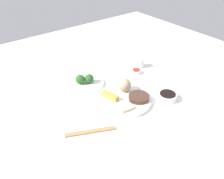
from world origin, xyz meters
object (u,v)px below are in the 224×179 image
teacup (140,63)px  chopsticks_pair (90,132)px  sauce_ramekin_sweet_and_sour (136,72)px  soy_sauce_bowl (167,97)px  broccoli_plate (86,84)px  main_plate (124,100)px

teacup → chopsticks_pair: (0.57, 0.30, -0.02)m
sauce_ramekin_sweet_and_sour → teacup: teacup is taller
sauce_ramekin_sweet_and_sour → soy_sauce_bowl: bearing=79.6°
broccoli_plate → main_plate: bearing=106.0°
main_plate → soy_sauce_bowl: bearing=146.8°
teacup → broccoli_plate: bearing=-4.1°
soy_sauce_bowl → sauce_ramekin_sweet_and_sour: (-0.05, -0.29, -0.01)m
main_plate → teacup: size_ratio=4.90×
main_plate → soy_sauce_bowl: soy_sauce_bowl is taller
broccoli_plate → chopsticks_pair: (0.19, 0.33, -0.00)m
main_plate → soy_sauce_bowl: 0.22m
teacup → chopsticks_pair: teacup is taller
soy_sauce_bowl → teacup: teacup is taller
broccoli_plate → sauce_ramekin_sweet_and_sour: bearing=166.5°
main_plate → teacup: bearing=-145.1°
main_plate → chopsticks_pair: size_ratio=1.27×
main_plate → chopsticks_pair: main_plate is taller
sauce_ramekin_sweet_and_sour → teacup: 0.09m
broccoli_plate → chopsticks_pair: size_ratio=0.88×
main_plate → sauce_ramekin_sweet_and_sour: sauce_ramekin_sweet_and_sour is taller
sauce_ramekin_sweet_and_sour → chopsticks_pair: sauce_ramekin_sweet_and_sour is taller
soy_sauce_bowl → sauce_ramekin_sweet_and_sour: soy_sauce_bowl is taller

